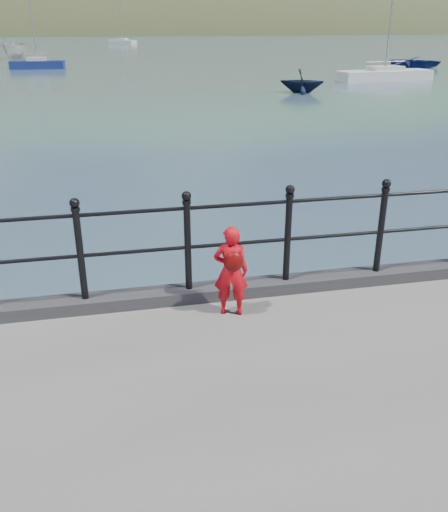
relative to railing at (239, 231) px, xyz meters
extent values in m
plane|color=#2D4251|center=(0.00, 0.15, -1.82)|extent=(600.00, 600.00, 0.00)
cube|color=#28282B|center=(0.00, 0.00, -0.75)|extent=(60.00, 0.30, 0.15)
cylinder|color=black|center=(0.00, 0.00, -0.15)|extent=(18.00, 0.04, 0.04)
cylinder|color=black|center=(0.00, 0.00, 0.32)|extent=(18.00, 0.04, 0.04)
cylinder|color=black|center=(-1.80, 0.00, -0.15)|extent=(0.08, 0.08, 1.05)
sphere|color=black|center=(-1.80, 0.00, 0.47)|extent=(0.11, 0.11, 0.11)
cylinder|color=black|center=(-0.60, 0.00, -0.15)|extent=(0.08, 0.08, 1.05)
sphere|color=black|center=(-0.60, 0.00, 0.47)|extent=(0.11, 0.11, 0.11)
cylinder|color=black|center=(0.60, 0.00, -0.15)|extent=(0.08, 0.08, 1.05)
sphere|color=black|center=(0.60, 0.00, 0.47)|extent=(0.11, 0.11, 0.11)
cylinder|color=black|center=(1.80, 0.00, -0.15)|extent=(0.08, 0.08, 1.05)
sphere|color=black|center=(1.80, 0.00, 0.47)|extent=(0.11, 0.11, 0.11)
ellipsoid|color=#333A21|center=(20.00, 195.15, -17.22)|extent=(400.00, 100.00, 88.00)
ellipsoid|color=#387026|center=(60.00, 255.15, -29.12)|extent=(600.00, 180.00, 156.00)
cube|color=silver|center=(-12.00, 181.15, 1.18)|extent=(9.00, 6.00, 6.00)
cube|color=#4C4744|center=(-12.00, 181.15, 5.18)|extent=(9.50, 6.50, 2.00)
cube|color=silver|center=(18.00, 181.15, 1.18)|extent=(9.00, 6.00, 6.00)
cube|color=#4C4744|center=(18.00, 181.15, 5.18)|extent=(9.50, 6.50, 2.00)
cube|color=silver|center=(45.00, 181.15, 1.18)|extent=(9.00, 6.00, 6.00)
cube|color=#4C4744|center=(45.00, 181.15, 5.18)|extent=(9.50, 6.50, 2.00)
imported|color=red|center=(-0.19, -0.42, -0.30)|extent=(0.44, 0.34, 1.05)
ellipsoid|color=#B90806|center=(-0.19, -0.55, -0.13)|extent=(0.22, 0.11, 0.23)
imported|color=navy|center=(27.16, 42.92, -1.35)|extent=(5.55, 5.56, 0.95)
imported|color=beige|center=(-11.03, 62.67, -0.92)|extent=(3.09, 4.98, 1.80)
imported|color=black|center=(10.27, 26.74, -1.14)|extent=(3.23, 3.04, 1.36)
cube|color=silver|center=(18.59, 32.41, -1.57)|extent=(7.26, 2.75, 0.90)
cube|color=beige|center=(18.59, 32.41, -1.07)|extent=(2.62, 1.64, 0.50)
cylinder|color=#A5A5A8|center=(18.59, 32.41, 3.23)|extent=(0.10, 0.10, 8.71)
cylinder|color=#A5A5A8|center=(18.59, 32.41, -0.52)|extent=(3.17, 0.42, 0.06)
cube|color=silver|center=(2.27, 100.97, -1.57)|extent=(5.13, 4.76, 0.90)
cube|color=beige|center=(2.27, 100.97, -1.07)|extent=(2.17, 2.09, 0.50)
cylinder|color=#A5A5A8|center=(2.27, 100.97, 2.47)|extent=(0.10, 0.10, 7.19)
cylinder|color=#A5A5A8|center=(2.27, 100.97, -0.52)|extent=(1.87, 1.64, 0.06)
cube|color=navy|center=(-7.20, 48.13, -1.57)|extent=(4.74, 1.81, 0.90)
cube|color=beige|center=(-7.20, 48.13, -1.07)|extent=(1.70, 1.15, 0.50)
cylinder|color=#A5A5A8|center=(-7.20, 48.13, 1.90)|extent=(0.10, 0.10, 6.05)
cylinder|color=#A5A5A8|center=(-7.20, 48.13, -0.52)|extent=(2.09, 0.20, 0.06)
camera|label=1|loc=(-1.37, -5.70, 2.25)|focal=38.00mm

